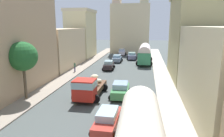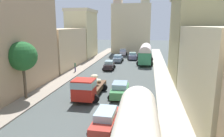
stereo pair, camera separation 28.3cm
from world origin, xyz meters
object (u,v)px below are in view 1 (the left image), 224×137
at_px(parked_bus_1, 145,53).
at_px(car_0, 109,65).
at_px(cargo_truck_0, 89,87).
at_px(car_4, 120,90).
at_px(car_2, 122,52).
at_px(car_5, 132,56).
at_px(car_1, 117,59).
at_px(pedestrian_0, 75,66).
at_px(car_3, 107,120).

distance_m(parked_bus_1, car_0, 9.57).
bearing_deg(cargo_truck_0, car_4, 19.27).
xyz_separation_m(cargo_truck_0, car_0, (-0.58, 15.08, -0.48)).
relative_size(cargo_truck_0, car_0, 1.68).
distance_m(car_2, car_5, 7.25).
relative_size(car_0, car_1, 1.06).
relative_size(cargo_truck_0, car_5, 1.68).
xyz_separation_m(car_5, pedestrian_0, (-8.49, -15.01, 0.25)).
xyz_separation_m(car_1, car_2, (-0.20, 10.62, 0.04)).
height_order(car_3, car_4, car_4).
distance_m(cargo_truck_0, car_1, 22.74).
bearing_deg(car_0, car_2, 89.30).
xyz_separation_m(car_0, car_5, (3.30, 11.71, 0.02)).
relative_size(parked_bus_1, car_0, 2.33).
bearing_deg(cargo_truck_0, car_2, 90.60).
relative_size(car_4, pedestrian_0, 2.27).
relative_size(parked_bus_1, car_5, 2.33).
height_order(cargo_truck_0, car_1, cargo_truck_0).
relative_size(cargo_truck_0, car_1, 1.79).
xyz_separation_m(car_0, car_3, (3.84, -21.42, -0.01)).
relative_size(parked_bus_1, pedestrian_0, 5.06).
relative_size(car_2, car_4, 1.08).
distance_m(car_4, pedestrian_0, 13.97).
relative_size(parked_bus_1, cargo_truck_0, 1.39).
bearing_deg(car_2, pedestrian_0, -104.09).
bearing_deg(car_4, car_0, 105.58).
height_order(car_2, car_5, car_2).
xyz_separation_m(car_0, car_4, (3.88, -13.92, 0.01)).
distance_m(car_2, car_3, 39.86).
height_order(parked_bus_1, car_1, parked_bus_1).
xyz_separation_m(cargo_truck_0, car_5, (2.72, 26.79, -0.47)).
relative_size(car_0, car_5, 1.00).
height_order(car_1, car_3, car_3).
bearing_deg(pedestrian_0, parked_bus_1, 42.30).
bearing_deg(car_5, pedestrian_0, -119.50).
bearing_deg(parked_bus_1, car_4, -96.44).
height_order(cargo_truck_0, car_2, cargo_truck_0).
xyz_separation_m(car_0, car_1, (0.42, 7.66, -0.02)).
height_order(parked_bus_1, pedestrian_0, parked_bus_1).
distance_m(parked_bus_1, pedestrian_0, 15.52).
relative_size(car_1, car_3, 0.85).
bearing_deg(car_4, car_3, -90.36).
bearing_deg(parked_bus_1, car_5, 122.77).
height_order(car_1, car_2, car_2).
xyz_separation_m(car_4, pedestrian_0, (-9.08, 10.62, 0.25)).
bearing_deg(car_2, cargo_truck_0, -89.40).
bearing_deg(car_2, car_3, -84.80).
height_order(cargo_truck_0, car_4, cargo_truck_0).
bearing_deg(car_5, car_3, -89.07).
distance_m(car_1, pedestrian_0, 12.32).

